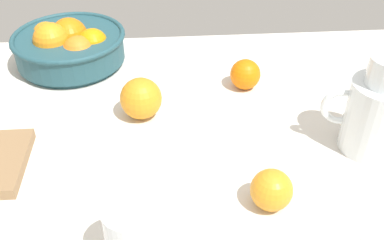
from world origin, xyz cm
name	(u,v)px	position (x,y,z in cm)	size (l,w,h in cm)	color
ground_plane	(195,145)	(0.00, 0.00, -1.50)	(134.52, 87.89, 3.00)	silver
fruit_bowl	(69,46)	(-27.36, 31.32, 4.83)	(26.58, 26.58, 11.37)	#234C56
juice_pitcher	(377,116)	(32.36, -4.78, 7.07)	(16.43, 11.54, 19.53)	white
loose_orange_1	(271,190)	(10.72, -17.97, 3.40)	(6.81, 6.81, 6.81)	orange
loose_orange_3	(141,98)	(-10.12, 8.37, 4.22)	(8.44, 8.44, 8.44)	orange
loose_orange_4	(245,74)	(12.61, 17.52, 3.36)	(6.71, 6.71, 6.71)	orange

